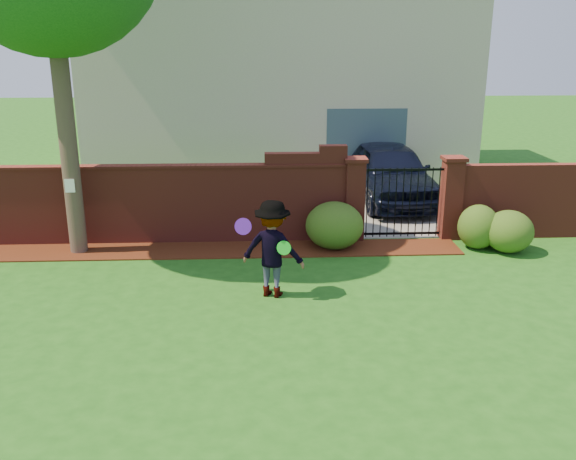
{
  "coord_description": "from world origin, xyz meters",
  "views": [
    {
      "loc": [
        0.28,
        -9.3,
        4.39
      ],
      "look_at": [
        0.79,
        1.4,
        1.05
      ],
      "focal_mm": 38.5,
      "sensor_mm": 36.0,
      "label": 1
    }
  ],
  "objects_px": {
    "man": "(272,249)",
    "frisbee_green": "(284,248)",
    "car": "(393,175)",
    "frisbee_purple": "(243,226)"
  },
  "relations": [
    {
      "from": "frisbee_purple",
      "to": "frisbee_green",
      "type": "distance_m",
      "value": 0.79
    },
    {
      "from": "frisbee_purple",
      "to": "frisbee_green",
      "type": "xyz_separation_m",
      "value": [
        0.69,
        -0.17,
        -0.34
      ]
    },
    {
      "from": "car",
      "to": "frisbee_purple",
      "type": "xyz_separation_m",
      "value": [
        -3.94,
        -6.33,
        0.5
      ]
    },
    {
      "from": "frisbee_purple",
      "to": "man",
      "type": "bearing_deg",
      "value": 9.18
    },
    {
      "from": "man",
      "to": "frisbee_green",
      "type": "relative_size",
      "value": 6.98
    },
    {
      "from": "car",
      "to": "frisbee_green",
      "type": "xyz_separation_m",
      "value": [
        -3.25,
        -6.49,
        0.16
      ]
    },
    {
      "from": "frisbee_purple",
      "to": "car",
      "type": "bearing_deg",
      "value": 58.09
    },
    {
      "from": "man",
      "to": "frisbee_green",
      "type": "height_order",
      "value": "man"
    },
    {
      "from": "frisbee_green",
      "to": "man",
      "type": "bearing_deg",
      "value": 129.08
    },
    {
      "from": "man",
      "to": "frisbee_green",
      "type": "distance_m",
      "value": 0.34
    }
  ]
}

